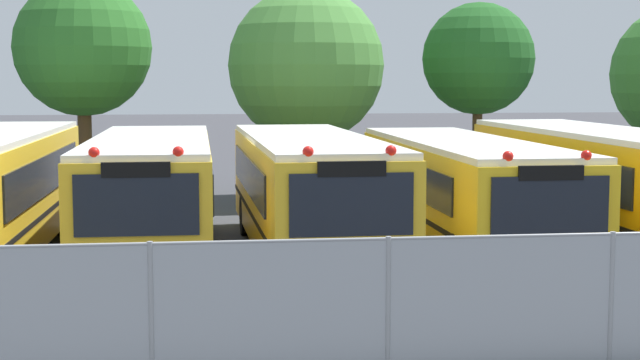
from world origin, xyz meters
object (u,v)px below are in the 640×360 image
at_px(tree_1, 82,47).
at_px(tree_2, 305,63).
at_px(school_bus_3, 463,190).
at_px(traffic_cone, 542,326).
at_px(tree_3, 479,59).
at_px(school_bus_4, 603,183).
at_px(school_bus_2, 309,191).
at_px(school_bus_1, 152,192).

xyz_separation_m(tree_1, tree_2, (6.48, 0.95, -0.42)).
distance_m(school_bus_3, traffic_cone, 7.39).
distance_m(tree_3, traffic_cone, 17.01).
bearing_deg(tree_2, school_bus_4, -59.01).
xyz_separation_m(school_bus_3, tree_2, (-2.37, 9.18, 2.84)).
relative_size(school_bus_4, tree_1, 1.68).
height_order(school_bus_2, school_bus_4, school_bus_4).
xyz_separation_m(school_bus_1, tree_2, (4.21, 9.20, 2.79)).
height_order(school_bus_3, school_bus_4, school_bus_4).
xyz_separation_m(school_bus_1, tree_1, (-2.28, 8.25, 3.21)).
xyz_separation_m(school_bus_1, school_bus_3, (6.58, 0.02, -0.05)).
height_order(school_bus_2, school_bus_3, school_bus_2).
bearing_deg(tree_3, school_bus_1, -137.08).
bearing_deg(tree_1, school_bus_3, -42.91).
height_order(school_bus_1, tree_1, tree_1).
bearing_deg(tree_3, school_bus_3, -108.36).
bearing_deg(school_bus_2, tree_1, -58.68).
bearing_deg(school_bus_1, school_bus_3, -179.87).
relative_size(school_bus_3, tree_2, 1.59).
bearing_deg(traffic_cone, school_bus_2, 109.81).
height_order(tree_3, traffic_cone, tree_3).
height_order(tree_1, tree_3, tree_1).
relative_size(school_bus_1, school_bus_3, 0.94).
bearing_deg(school_bus_3, tree_1, -43.50).
relative_size(school_bus_1, tree_1, 1.48).
bearing_deg(traffic_cone, tree_3, 76.73).
relative_size(school_bus_1, tree_2, 1.50).
xyz_separation_m(school_bus_2, school_bus_3, (3.36, 0.32, -0.06)).
relative_size(tree_2, traffic_cone, 11.53).
height_order(school_bus_2, traffic_cone, school_bus_2).
distance_m(school_bus_4, tree_1, 14.90).
height_order(school_bus_1, tree_3, tree_3).
distance_m(school_bus_2, tree_3, 11.47).
relative_size(school_bus_3, traffic_cone, 18.35).
height_order(school_bus_3, tree_1, tree_1).
bearing_deg(school_bus_1, traffic_cone, 128.24).
bearing_deg(school_bus_1, tree_3, -137.11).
relative_size(school_bus_2, traffic_cone, 17.98).
bearing_deg(traffic_cone, school_bus_1, 128.27).
bearing_deg(school_bus_2, tree_2, -97.33).
relative_size(school_bus_1, tree_3, 1.60).
bearing_deg(school_bus_3, traffic_cone, 82.62).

